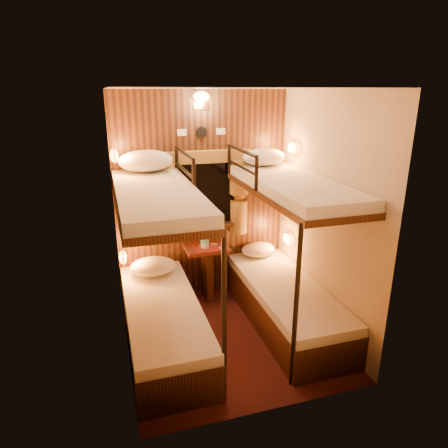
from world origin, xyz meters
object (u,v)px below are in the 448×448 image
object	(u,v)px
table	(207,265)
bottle_left	(206,239)
bunk_left	(162,293)
bottle_right	(204,240)
bunk_right	(286,275)

from	to	relation	value
table	bottle_left	distance (m)	0.35
bunk_left	bottle_right	distance (m)	0.99
bottle_right	table	bearing A→B (deg)	24.91
bottle_left	bottle_right	world-z (taller)	bottle_left
bunk_right	table	distance (m)	1.02
table	bottle_left	bearing A→B (deg)	-126.05
bunk_left	bottle_right	world-z (taller)	bunk_left
bunk_right	table	bearing A→B (deg)	129.67
bunk_right	bottle_left	bearing A→B (deg)	131.88
bunk_left	bunk_right	xyz separation A→B (m)	(1.30, 0.00, 0.00)
bunk_right	bottle_left	xyz separation A→B (m)	(-0.67, 0.75, 0.21)
table	bottle_left	size ratio (longest dim) A/B	2.44
bunk_right	table	world-z (taller)	bunk_right
bunk_left	bunk_right	bearing A→B (deg)	0.00
bottle_left	bottle_right	size ratio (longest dim) A/B	1.11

